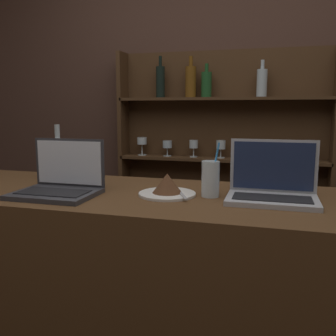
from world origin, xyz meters
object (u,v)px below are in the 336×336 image
Objects in this scene: laptop_far at (272,187)px; water_glass at (211,179)px; laptop_near at (60,183)px; cake_plate at (167,187)px; wine_bottle_clear at (58,158)px.

laptop_far reaches higher than water_glass.
laptop_near is 0.81m from laptop_far.
laptop_near reaches higher than cake_plate.
wine_bottle_clear reaches higher than laptop_far.
water_glass is (0.57, 0.12, 0.02)m from laptop_near.
wine_bottle_clear is at bearing 166.63° from water_glass.
wine_bottle_clear is at bearing 122.21° from laptop_near.
wine_bottle_clear reaches higher than cake_plate.
laptop_far is 0.23m from water_glass.
water_glass is 0.81× the size of wine_bottle_clear.
laptop_near is 1.20× the size of wine_bottle_clear.
wine_bottle_clear is (-0.99, 0.18, 0.05)m from laptop_far.
cake_plate is 0.17m from water_glass.
wine_bottle_clear is (-0.60, 0.21, 0.07)m from cake_plate.
wine_bottle_clear is at bearing 169.73° from laptop_far.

